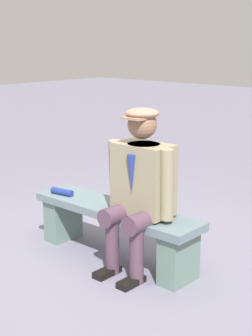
{
  "coord_description": "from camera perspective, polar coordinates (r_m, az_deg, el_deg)",
  "views": [
    {
      "loc": [
        -2.77,
        2.95,
        1.8
      ],
      "look_at": [
        -0.12,
        0.0,
        0.81
      ],
      "focal_mm": 54.89,
      "sensor_mm": 36.0,
      "label": 1
    }
  ],
  "objects": [
    {
      "name": "ground_plane",
      "position": [
        4.43,
        -1.19,
        -9.93
      ],
      "size": [
        30.0,
        30.0,
        0.0
      ],
      "primitive_type": "plane",
      "color": "slate"
    },
    {
      "name": "bench",
      "position": [
        4.31,
        -1.21,
        -6.23
      ],
      "size": [
        1.59,
        0.38,
        0.46
      ],
      "color": "slate",
      "rests_on": "ground"
    },
    {
      "name": "seated_man",
      "position": [
        3.95,
        1.52,
        -1.74
      ],
      "size": [
        0.63,
        0.54,
        1.3
      ],
      "color": "gray",
      "rests_on": "ground"
    },
    {
      "name": "rolled_magazine",
      "position": [
        4.6,
        -7.11,
        -2.64
      ],
      "size": [
        0.23,
        0.09,
        0.06
      ],
      "primitive_type": "cylinder",
      "rotation": [
        0.0,
        1.57,
        0.16
      ],
      "color": "navy",
      "rests_on": "bench"
    }
  ]
}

